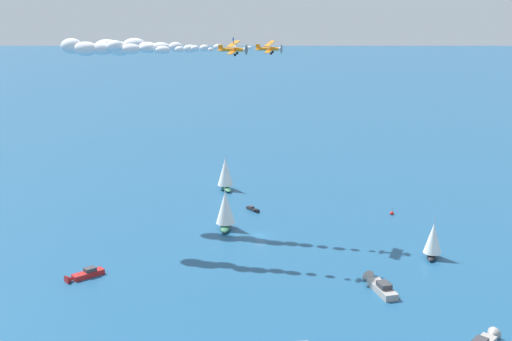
% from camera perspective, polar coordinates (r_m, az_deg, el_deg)
% --- Properties ---
extents(ground_plane, '(2000.00, 2000.00, 0.00)m').
position_cam_1_polar(ground_plane, '(163.58, 0.38, -5.99)').
color(ground_plane, '#1E517A').
extents(sailboat_near_centre, '(7.87, 5.47, 9.84)m').
position_cam_1_polar(sailboat_near_centre, '(153.96, 15.90, -6.14)').
color(sailboat_near_centre, black).
rests_on(sailboat_near_centre, ground_plane).
extents(motorboat_far_port, '(11.47, 5.48, 3.23)m').
position_cam_1_polar(motorboat_far_port, '(136.15, 11.19, -10.29)').
color(motorboat_far_port, '#9E9993').
rests_on(motorboat_far_port, ground_plane).
extents(motorboat_offshore, '(7.11, 8.18, 2.51)m').
position_cam_1_polar(motorboat_offshore, '(144.07, -15.55, -9.21)').
color(motorboat_offshore, '#B21E1E').
rests_on(motorboat_offshore, ground_plane).
extents(motorboat_trailing, '(5.15, 3.99, 1.52)m').
position_cam_1_polar(motorboat_trailing, '(183.16, -0.24, -3.57)').
color(motorboat_trailing, black).
rests_on(motorboat_trailing, ground_plane).
extents(sailboat_mid_cluster, '(9.43, 5.45, 11.95)m').
position_cam_1_polar(sailboat_mid_cluster, '(167.18, -2.82, -3.57)').
color(sailboat_mid_cluster, '#33704C').
rests_on(sailboat_mid_cluster, ground_plane).
extents(sailboat_outer_ring_a, '(9.54, 6.22, 11.85)m').
position_cam_1_polar(sailboat_outer_ring_a, '(203.22, -2.82, -0.28)').
color(sailboat_outer_ring_a, '#33704C').
rests_on(sailboat_outer_ring_a, ground_plane).
extents(marker_buoy, '(1.10, 1.10, 2.10)m').
position_cam_1_polar(marker_buoy, '(184.06, 12.33, -3.84)').
color(marker_buoy, red).
rests_on(marker_buoy, ground_plane).
extents(biplane_lead, '(7.45, 7.09, 3.66)m').
position_cam_1_polar(biplane_lead, '(161.92, 1.28, 11.12)').
color(biplane_lead, orange).
extents(wingwalker_lead, '(0.91, 0.34, 1.78)m').
position_cam_1_polar(wingwalker_lead, '(161.49, 1.26, 11.88)').
color(wingwalker_lead, white).
extents(smoke_trail_lead, '(15.58, 43.96, 5.26)m').
position_cam_1_polar(smoke_trail_lead, '(174.11, -10.94, 11.04)').
color(smoke_trail_lead, silver).
extents(biplane_wingman, '(7.45, 7.09, 3.66)m').
position_cam_1_polar(biplane_wingman, '(145.99, -2.06, 11.05)').
color(biplane_wingman, orange).
extents(wingwalker_wingman, '(1.46, 0.50, 1.53)m').
position_cam_1_polar(wingwalker_wingman, '(145.57, -2.10, 11.88)').
color(wingwalker_wingman, '#1E4CB2').
extents(smoke_trail_wingman, '(14.30, 38.92, 4.76)m').
position_cam_1_polar(smoke_trail_wingman, '(158.79, -13.92, 10.85)').
color(smoke_trail_wingman, silver).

